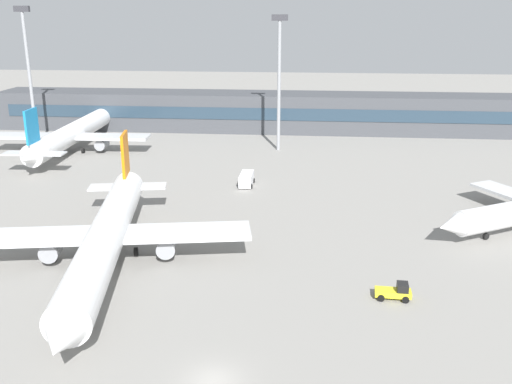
{
  "coord_description": "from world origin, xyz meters",
  "views": [
    {
      "loc": [
        7.0,
        -37.97,
        27.7
      ],
      "look_at": [
        -0.39,
        40.0,
        3.0
      ],
      "focal_mm": 40.21,
      "sensor_mm": 36.0,
      "label": 1
    }
  ],
  "objects_px": {
    "baggage_tug_yellow": "(396,292)",
    "floodlight_tower_west": "(279,74)",
    "airplane_near": "(106,237)",
    "service_van_white": "(247,179)",
    "floodlight_tower_east": "(29,67)",
    "airplane_far": "(73,134)"
  },
  "relations": [
    {
      "from": "service_van_white",
      "to": "floodlight_tower_east",
      "type": "relative_size",
      "value": 0.18
    },
    {
      "from": "service_van_white",
      "to": "floodlight_tower_east",
      "type": "bearing_deg",
      "value": 151.48
    },
    {
      "from": "airplane_near",
      "to": "floodlight_tower_east",
      "type": "bearing_deg",
      "value": 121.69
    },
    {
      "from": "baggage_tug_yellow",
      "to": "service_van_white",
      "type": "distance_m",
      "value": 42.55
    },
    {
      "from": "airplane_near",
      "to": "service_van_white",
      "type": "height_order",
      "value": "airplane_near"
    },
    {
      "from": "airplane_near",
      "to": "service_van_white",
      "type": "relative_size",
      "value": 8.97
    },
    {
      "from": "airplane_near",
      "to": "floodlight_tower_east",
      "type": "height_order",
      "value": "floodlight_tower_east"
    },
    {
      "from": "airplane_near",
      "to": "baggage_tug_yellow",
      "type": "relative_size",
      "value": 12.75
    },
    {
      "from": "baggage_tug_yellow",
      "to": "floodlight_tower_east",
      "type": "relative_size",
      "value": 0.13
    },
    {
      "from": "service_van_white",
      "to": "airplane_near",
      "type": "bearing_deg",
      "value": -110.28
    },
    {
      "from": "airplane_far",
      "to": "baggage_tug_yellow",
      "type": "xyz_separation_m",
      "value": [
        58.07,
        -59.78,
        -2.74
      ]
    },
    {
      "from": "floodlight_tower_west",
      "to": "airplane_far",
      "type": "bearing_deg",
      "value": -174.24
    },
    {
      "from": "baggage_tug_yellow",
      "to": "service_van_white",
      "type": "bearing_deg",
      "value": 116.98
    },
    {
      "from": "airplane_near",
      "to": "floodlight_tower_east",
      "type": "relative_size",
      "value": 1.63
    },
    {
      "from": "floodlight_tower_west",
      "to": "airplane_near",
      "type": "bearing_deg",
      "value": -105.12
    },
    {
      "from": "service_van_white",
      "to": "floodlight_tower_west",
      "type": "distance_m",
      "value": 30.15
    },
    {
      "from": "baggage_tug_yellow",
      "to": "floodlight_tower_west",
      "type": "distance_m",
      "value": 67.57
    },
    {
      "from": "baggage_tug_yellow",
      "to": "floodlight_tower_west",
      "type": "relative_size",
      "value": 0.14
    },
    {
      "from": "airplane_near",
      "to": "floodlight_tower_west",
      "type": "relative_size",
      "value": 1.72
    },
    {
      "from": "service_van_white",
      "to": "floodlight_tower_west",
      "type": "bearing_deg",
      "value": 81.76
    },
    {
      "from": "floodlight_tower_east",
      "to": "floodlight_tower_west",
      "type": "bearing_deg",
      "value": -0.54
    },
    {
      "from": "airplane_far",
      "to": "service_van_white",
      "type": "bearing_deg",
      "value": -29.42
    }
  ]
}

